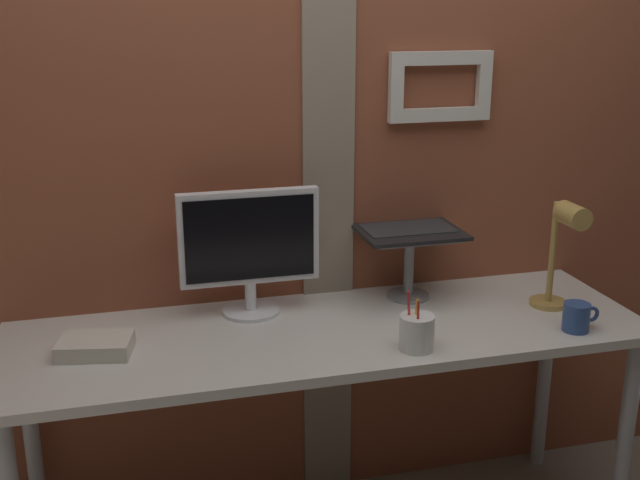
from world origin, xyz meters
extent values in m
cube|color=brown|center=(0.00, 0.38, 1.18)|extent=(3.25, 0.12, 2.35)
cube|color=gray|center=(0.08, 0.32, 1.18)|extent=(0.17, 0.01, 2.35)
cube|color=white|center=(0.45, 0.30, 1.53)|extent=(0.35, 0.03, 0.04)
cube|color=white|center=(0.45, 0.30, 1.35)|extent=(0.35, 0.03, 0.04)
cube|color=white|center=(0.30, 0.30, 1.44)|extent=(0.04, 0.03, 0.14)
cube|color=white|center=(0.60, 0.30, 1.44)|extent=(0.04, 0.03, 0.14)
cube|color=silver|center=(0.00, 0.02, 0.75)|extent=(1.93, 0.61, 0.03)
cylinder|color=#B2B2B7|center=(0.90, -0.23, 0.37)|extent=(0.05, 0.05, 0.73)
cylinder|color=#B2B2B7|center=(-0.91, 0.26, 0.37)|extent=(0.05, 0.05, 0.73)
cylinder|color=#B2B2B7|center=(0.90, 0.26, 0.37)|extent=(0.05, 0.05, 0.73)
cylinder|color=white|center=(-0.21, 0.20, 0.77)|extent=(0.18, 0.18, 0.01)
cylinder|color=white|center=(-0.21, 0.20, 0.82)|extent=(0.04, 0.04, 0.09)
cube|color=white|center=(-0.21, 0.20, 1.01)|extent=(0.44, 0.04, 0.29)
cube|color=black|center=(-0.21, 0.18, 1.01)|extent=(0.40, 0.00, 0.26)
cylinder|color=gray|center=(0.32, 0.20, 0.77)|extent=(0.14, 0.14, 0.01)
cylinder|color=gray|center=(0.32, 0.20, 0.87)|extent=(0.03, 0.03, 0.20)
cube|color=gray|center=(0.32, 0.20, 0.98)|extent=(0.28, 0.22, 0.01)
cube|color=black|center=(0.32, 0.20, 0.99)|extent=(0.33, 0.26, 0.01)
cube|color=#2D2D30|center=(0.32, 0.22, 1.00)|extent=(0.29, 0.17, 0.00)
cube|color=black|center=(0.32, 0.37, 1.10)|extent=(0.33, 0.08, 0.21)
cube|color=black|center=(0.32, 0.36, 1.10)|extent=(0.30, 0.07, 0.18)
cylinder|color=tan|center=(0.74, 0.02, 0.77)|extent=(0.12, 0.12, 0.02)
cylinder|color=tan|center=(0.74, 0.02, 0.94)|extent=(0.02, 0.02, 0.33)
cylinder|color=tan|center=(0.74, -0.07, 1.09)|extent=(0.07, 0.11, 0.07)
cylinder|color=white|center=(0.20, -0.19, 0.81)|extent=(0.10, 0.10, 0.10)
cylinder|color=red|center=(0.18, -0.17, 0.86)|extent=(0.03, 0.04, 0.17)
cylinder|color=red|center=(0.19, -0.21, 0.85)|extent=(0.01, 0.01, 0.15)
cylinder|color=yellow|center=(0.19, -0.17, 0.84)|extent=(0.03, 0.01, 0.14)
cylinder|color=#2D4C8C|center=(0.71, -0.19, 0.81)|extent=(0.08, 0.08, 0.09)
torus|color=#2D4C8C|center=(0.76, -0.19, 0.81)|extent=(0.05, 0.01, 0.05)
cube|color=silver|center=(-0.68, 0.02, 0.79)|extent=(0.22, 0.18, 0.05)
camera|label=1|loc=(-0.59, -2.08, 1.71)|focal=43.96mm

